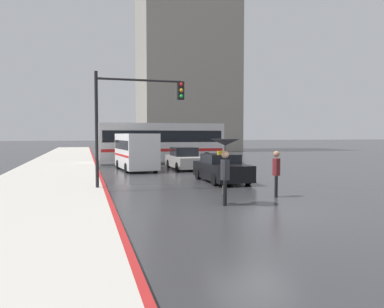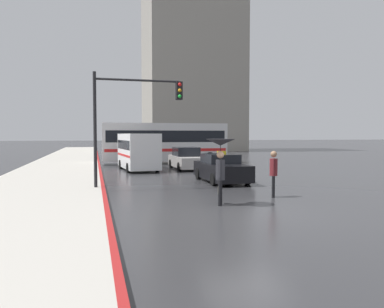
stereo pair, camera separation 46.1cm
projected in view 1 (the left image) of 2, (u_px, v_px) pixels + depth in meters
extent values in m
plane|color=#2D2D30|center=(251.00, 213.00, 11.53)|extent=(300.00, 300.00, 0.00)
cube|color=#ADA89E|center=(13.00, 225.00, 9.67)|extent=(5.38, 120.00, 0.18)
cube|color=maroon|center=(115.00, 218.00, 10.40)|extent=(0.16, 120.00, 0.18)
cube|color=black|center=(222.00, 171.00, 19.22)|extent=(1.80, 4.34, 0.80)
cube|color=black|center=(220.00, 158.00, 19.39)|extent=(1.58, 1.95, 0.46)
cylinder|color=black|center=(248.00, 178.00, 18.18)|extent=(0.20, 0.60, 0.60)
cylinder|color=black|center=(215.00, 179.00, 17.70)|extent=(0.20, 0.60, 0.60)
cylinder|color=black|center=(228.00, 173.00, 20.76)|extent=(0.20, 0.60, 0.60)
cylinder|color=black|center=(198.00, 174.00, 20.29)|extent=(0.20, 0.60, 0.60)
cube|color=yellow|center=(222.00, 153.00, 19.17)|extent=(0.44, 0.16, 0.16)
cube|color=#B7B2AD|center=(185.00, 161.00, 26.32)|extent=(1.80, 4.54, 0.75)
cube|color=black|center=(184.00, 152.00, 26.50)|extent=(1.58, 2.04, 0.63)
cylinder|color=black|center=(202.00, 166.00, 25.22)|extent=(0.20, 0.60, 0.60)
cylinder|color=black|center=(178.00, 167.00, 24.74)|extent=(0.20, 0.60, 0.60)
cylinder|color=black|center=(191.00, 163.00, 27.92)|extent=(0.20, 0.60, 0.60)
cylinder|color=black|center=(168.00, 164.00, 27.45)|extent=(0.20, 0.60, 0.60)
cube|color=white|center=(136.00, 151.00, 25.42)|extent=(2.44, 5.22, 2.33)
cube|color=black|center=(136.00, 145.00, 25.39)|extent=(2.43, 4.82, 0.60)
cube|color=red|center=(136.00, 155.00, 25.43)|extent=(2.45, 5.02, 0.14)
cylinder|color=black|center=(156.00, 167.00, 24.40)|extent=(0.26, 0.65, 0.63)
cylinder|color=black|center=(127.00, 168.00, 23.71)|extent=(0.26, 0.65, 0.63)
cylinder|color=black|center=(144.00, 164.00, 27.23)|extent=(0.26, 0.65, 0.63)
cylinder|color=black|center=(118.00, 164.00, 26.54)|extent=(0.26, 0.65, 0.63)
cube|color=silver|center=(161.00, 142.00, 31.34)|extent=(10.29, 2.68, 3.10)
cube|color=black|center=(161.00, 136.00, 31.32)|extent=(9.78, 2.69, 0.94)
cube|color=red|center=(161.00, 150.00, 31.37)|extent=(9.99, 2.70, 0.24)
cylinder|color=black|center=(199.00, 156.00, 33.50)|extent=(0.96, 0.30, 0.96)
cylinder|color=black|center=(207.00, 158.00, 31.18)|extent=(0.96, 0.30, 0.96)
cylinder|color=black|center=(120.00, 158.00, 31.70)|extent=(0.96, 0.30, 0.96)
cylinder|color=black|center=(123.00, 159.00, 29.39)|extent=(0.96, 0.30, 0.96)
cylinder|color=black|center=(225.00, 193.00, 12.71)|extent=(0.16, 0.16, 0.87)
cylinder|color=black|center=(225.00, 192.00, 12.93)|extent=(0.16, 0.16, 0.87)
cylinder|color=#28282D|center=(225.00, 170.00, 12.78)|extent=(0.42, 0.42, 0.69)
sphere|color=tan|center=(225.00, 155.00, 12.76)|extent=(0.25, 0.25, 0.25)
cylinder|color=#28282D|center=(225.00, 169.00, 12.59)|extent=(0.09, 0.09, 0.59)
cylinder|color=#28282D|center=(225.00, 168.00, 12.97)|extent=(0.09, 0.09, 0.59)
cone|color=#232328|center=(225.00, 142.00, 12.73)|extent=(1.01, 1.01, 0.23)
cylinder|color=black|center=(225.00, 152.00, 12.75)|extent=(0.02, 0.02, 0.70)
cube|color=#BFB28C|center=(224.00, 190.00, 13.10)|extent=(0.17, 0.21, 0.28)
cylinder|color=black|center=(276.00, 186.00, 14.64)|extent=(0.16, 0.16, 0.84)
cylinder|color=black|center=(276.00, 187.00, 14.42)|extent=(0.16, 0.16, 0.84)
cylinder|color=maroon|center=(276.00, 167.00, 14.49)|extent=(0.41, 0.41, 0.66)
sphere|color=#997051|center=(276.00, 154.00, 14.47)|extent=(0.24, 0.24, 0.24)
cylinder|color=maroon|center=(276.00, 165.00, 14.67)|extent=(0.09, 0.09, 0.56)
cylinder|color=maroon|center=(276.00, 166.00, 14.30)|extent=(0.09, 0.09, 0.56)
cylinder|color=black|center=(97.00, 132.00, 15.77)|extent=(0.14, 0.14, 5.08)
cylinder|color=black|center=(140.00, 80.00, 16.16)|extent=(3.66, 0.10, 0.10)
cube|color=black|center=(180.00, 91.00, 16.69)|extent=(0.28, 0.28, 0.80)
sphere|color=red|center=(181.00, 84.00, 16.52)|extent=(0.16, 0.16, 0.16)
sphere|color=orange|center=(181.00, 90.00, 16.53)|extent=(0.16, 0.16, 0.16)
sphere|color=green|center=(181.00, 96.00, 16.55)|extent=(0.16, 0.16, 0.16)
cube|color=gray|center=(186.00, 50.00, 56.61)|extent=(13.95, 11.32, 30.58)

